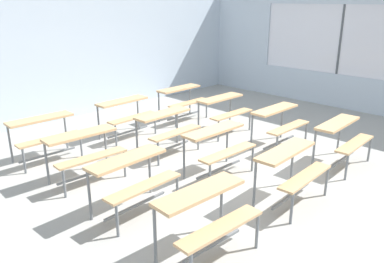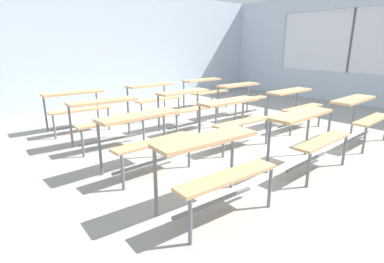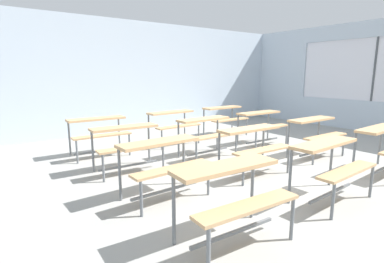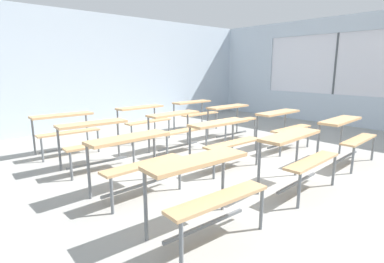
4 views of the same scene
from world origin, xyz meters
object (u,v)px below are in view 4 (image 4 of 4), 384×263
Objects in this scene: desk_bench_r0c2 at (346,130)px; desk_bench_r3c1 at (143,115)px; desk_bench_r1c0 at (134,151)px; desk_bench_r3c2 at (195,108)px; desk_bench_r0c0 at (204,179)px; desk_bench_r2c0 at (95,134)px; desk_bench_r2c1 at (177,123)px; desk_bench_r0c1 at (298,149)px; desk_bench_r1c1 at (223,133)px; desk_bench_r3c0 at (65,124)px; desk_bench_r1c2 at (283,121)px; desk_bench_r2c2 at (231,114)px.

desk_bench_r0c2 is 4.09m from desk_bench_r3c1.
desk_bench_r1c0 is 4.17m from desk_bench_r3c2.
desk_bench_r3c2 is at bearing 51.71° from desk_bench_r0c0.
desk_bench_r1c0 is at bearing -89.96° from desk_bench_r2c0.
desk_bench_r2c1 is 1.00× the size of desk_bench_r3c1.
desk_bench_r0c1 is 1.01× the size of desk_bench_r1c1.
desk_bench_r1c1 is at bearing -55.27° from desk_bench_r3c0.
desk_bench_r2c1 is at bearing 0.87° from desk_bench_r2c0.
desk_bench_r2c0 is at bearing 158.76° from desk_bench_r1c2.
desk_bench_r0c2 is at bearing -46.30° from desk_bench_r3c0.
desk_bench_r1c2 is (3.36, 1.26, 0.00)m from desk_bench_r0c0.
desk_bench_r3c0 is at bearing -179.86° from desk_bench_r3c2.
desk_bench_r2c2 is at bearing -18.87° from desk_bench_r3c0.
desk_bench_r1c1 is at bearing 40.30° from desk_bench_r0c0.
desk_bench_r3c1 is at bearing 89.55° from desk_bench_r1c1.
desk_bench_r1c1 is 3.05m from desk_bench_r3c2.
desk_bench_r0c2 is 1.22m from desk_bench_r1c2.
desk_bench_r3c1 is at bearing 123.45° from desk_bench_r1c2.
desk_bench_r1c2 is 0.99× the size of desk_bench_r3c1.
desk_bench_r0c2 is at bearing -89.36° from desk_bench_r1c2.
desk_bench_r0c2 is at bearing -89.65° from desk_bench_r3c2.
desk_bench_r3c1 is at bearing 86.92° from desk_bench_r2c1.
desk_bench_r1c0 is 1.00× the size of desk_bench_r2c0.
desk_bench_r1c2 is (1.68, 1.27, 0.00)m from desk_bench_r0c1.
desk_bench_r1c2 is at bearing 87.95° from desk_bench_r0c2.
desk_bench_r0c1 is 1.00× the size of desk_bench_r3c1.
desk_bench_r0c0 is 1.02× the size of desk_bench_r1c2.
desk_bench_r1c2 is 4.20m from desk_bench_r3c0.
desk_bench_r3c1 is (0.08, 2.52, 0.00)m from desk_bench_r1c1.
desk_bench_r0c0 and desk_bench_r1c2 have the same top height.
desk_bench_r1c1 is at bearing -179.65° from desk_bench_r1c2.
desk_bench_r2c2 is (-0.07, 2.50, 0.00)m from desk_bench_r0c2.
desk_bench_r1c0 is at bearing 139.85° from desk_bench_r0c1.
desk_bench_r2c0 is at bearing -179.57° from desk_bench_r2c2.
desk_bench_r0c1 is at bearing -55.22° from desk_bench_r2c0.
desk_bench_r1c2 is 0.99× the size of desk_bench_r2c1.
desk_bench_r1c1 is 2.10m from desk_bench_r2c2.
desk_bench_r2c0 is 1.01× the size of desk_bench_r3c0.
desk_bench_r0c1 is at bearing -92.40° from desk_bench_r3c1.
desk_bench_r3c2 is at bearing 36.78° from desk_bench_r2c1.
desk_bench_r3c2 is (1.62, 1.29, 0.00)m from desk_bench_r2c1.
desk_bench_r3c1 is at bearing 111.48° from desk_bench_r0c2.
desk_bench_r3c0 is at bearing 143.59° from desk_bench_r1c2.
desk_bench_r3c0 is at bearing 178.43° from desk_bench_r3c1.
desk_bench_r2c1 is 1.01× the size of desk_bench_r2c2.
desk_bench_r2c2 is 0.99× the size of desk_bench_r3c0.
desk_bench_r3c2 is (-0.05, 2.55, 0.00)m from desk_bench_r1c2.
desk_bench_r0c1 is at bearing -86.69° from desk_bench_r1c1.
desk_bench_r1c0 is 1.01× the size of desk_bench_r2c2.
desk_bench_r1c2 is at bearing 23.27° from desk_bench_r0c0.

